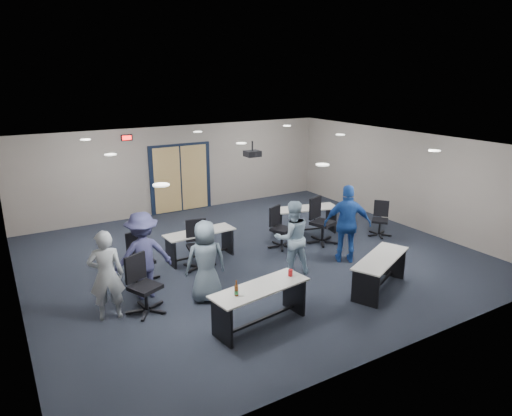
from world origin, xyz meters
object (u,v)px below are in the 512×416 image
person_gray (106,275)px  table_front_left (260,299)px  chair_loose_left (145,285)px  person_plaid (206,261)px  chair_back_c (282,228)px  person_lightblue (292,238)px  table_front_right (380,268)px  chair_back_a (141,259)px  chair_back_b (199,245)px  chair_back_d (323,221)px  table_back_left (200,240)px  person_back (143,255)px  table_back_right (305,216)px  chair_loose_right (380,219)px  person_navy (347,224)px

person_gray → table_front_left: bearing=156.9°
chair_loose_left → person_plaid: (1.16, -0.12, 0.26)m
chair_back_c → person_plaid: 3.22m
person_lightblue → table_front_right: bearing=136.6°
table_front_right → chair_back_a: chair_back_a is taller
chair_back_b → person_lightblue: bearing=-26.3°
chair_back_d → chair_loose_left: bearing=173.2°
chair_back_a → table_back_left: bearing=15.5°
table_back_left → person_plaid: (-0.73, -1.93, 0.34)m
chair_loose_left → chair_back_a: bearing=51.6°
table_back_left → chair_loose_left: chair_loose_left is taller
chair_back_c → chair_back_d: bearing=-37.6°
person_back → chair_back_d: bearing=-170.3°
table_back_right → chair_back_d: size_ratio=1.59×
table_back_right → chair_loose_right: bearing=-23.9°
table_back_right → chair_back_c: 1.26m
chair_back_b → person_lightblue: (1.65, -1.26, 0.28)m
table_back_right → chair_back_b: bearing=-156.0°
chair_loose_right → chair_back_c: bearing=-144.4°
person_navy → table_back_right: bearing=-64.5°
table_back_right → chair_back_c: chair_back_c is taller
chair_back_a → person_navy: 4.64m
chair_back_c → person_gray: bearing=172.8°
table_back_left → person_gray: (-2.52, -1.68, 0.37)m
table_back_left → chair_back_b: bearing=-119.7°
table_front_right → table_back_left: size_ratio=1.07×
chair_back_a → person_lightblue: person_lightblue is taller
chair_back_c → chair_back_b: bearing=159.9°
chair_loose_left → person_navy: (4.76, -0.05, 0.37)m
chair_back_d → chair_loose_right: 1.71m
table_back_right → chair_back_a: 4.83m
table_front_left → chair_loose_right: size_ratio=2.00×
person_plaid → chair_back_a: bearing=-47.4°
chair_back_b → person_plaid: 1.54m
chair_back_d → person_plaid: 4.09m
table_front_right → table_back_right: (0.74, 3.53, 0.02)m
chair_back_b → chair_back_d: bearing=8.5°
chair_loose_left → chair_loose_right: (6.71, 0.81, -0.07)m
table_back_right → chair_loose_left: chair_loose_left is taller
table_front_left → chair_back_a: 2.99m
person_lightblue → person_back: 3.16m
chair_back_a → chair_back_c: 3.64m
table_front_left → chair_loose_left: bearing=128.7°
table_back_left → table_back_right: 3.21m
person_lightblue → person_navy: (1.47, -0.11, 0.09)m
table_back_right → person_gray: size_ratio=1.13×
chair_loose_right → person_lightblue: (-3.42, -0.75, 0.35)m
person_plaid → person_lightblue: (2.13, 0.18, 0.02)m
table_front_left → person_lightblue: bearing=33.1°
person_navy → person_back: (-4.57, 0.68, -0.05)m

